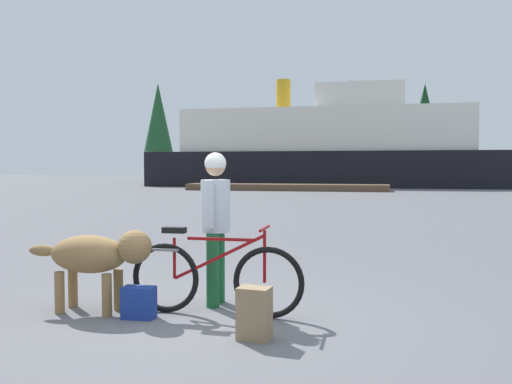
{
  "coord_description": "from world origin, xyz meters",
  "views": [
    {
      "loc": [
        1.71,
        -5.05,
        1.51
      ],
      "look_at": [
        0.15,
        2.1,
        1.17
      ],
      "focal_mm": 38.08,
      "sensor_mm": 36.0,
      "label": 1
    }
  ],
  "objects_px": {
    "backpack": "(254,313)",
    "handbag_pannier": "(139,302)",
    "bicycle": "(214,277)",
    "ferry_boat": "(326,149)",
    "dog": "(97,256)",
    "person_cyclist": "(216,214)"
  },
  "relations": [
    {
      "from": "bicycle",
      "to": "ferry_boat",
      "type": "distance_m",
      "value": 36.64
    },
    {
      "from": "dog",
      "to": "backpack",
      "type": "height_order",
      "value": "dog"
    },
    {
      "from": "backpack",
      "to": "handbag_pannier",
      "type": "bearing_deg",
      "value": 162.39
    },
    {
      "from": "person_cyclist",
      "to": "backpack",
      "type": "xyz_separation_m",
      "value": [
        0.67,
        -1.08,
        -0.77
      ]
    },
    {
      "from": "dog",
      "to": "handbag_pannier",
      "type": "bearing_deg",
      "value": -13.61
    },
    {
      "from": "handbag_pannier",
      "to": "ferry_boat",
      "type": "relative_size",
      "value": 0.01
    },
    {
      "from": "dog",
      "to": "backpack",
      "type": "bearing_deg",
      "value": -16.46
    },
    {
      "from": "dog",
      "to": "handbag_pannier",
      "type": "relative_size",
      "value": 4.32
    },
    {
      "from": "bicycle",
      "to": "dog",
      "type": "relative_size",
      "value": 1.31
    },
    {
      "from": "dog",
      "to": "ferry_boat",
      "type": "height_order",
      "value": "ferry_boat"
    },
    {
      "from": "person_cyclist",
      "to": "dog",
      "type": "height_order",
      "value": "person_cyclist"
    },
    {
      "from": "dog",
      "to": "handbag_pannier",
      "type": "height_order",
      "value": "dog"
    },
    {
      "from": "dog",
      "to": "backpack",
      "type": "relative_size",
      "value": 3.0
    },
    {
      "from": "person_cyclist",
      "to": "backpack",
      "type": "distance_m",
      "value": 1.49
    },
    {
      "from": "handbag_pannier",
      "to": "ferry_boat",
      "type": "distance_m",
      "value": 36.89
    },
    {
      "from": "dog",
      "to": "handbag_pannier",
      "type": "distance_m",
      "value": 0.69
    },
    {
      "from": "person_cyclist",
      "to": "ferry_boat",
      "type": "xyz_separation_m",
      "value": [
        -1.92,
        36.09,
        1.84
      ]
    },
    {
      "from": "handbag_pannier",
      "to": "ferry_boat",
      "type": "xyz_separation_m",
      "value": [
        -1.32,
        36.76,
        2.68
      ]
    },
    {
      "from": "bicycle",
      "to": "ferry_boat",
      "type": "xyz_separation_m",
      "value": [
        -2.03,
        36.5,
        2.45
      ]
    },
    {
      "from": "handbag_pannier",
      "to": "bicycle",
      "type": "bearing_deg",
      "value": 20.42
    },
    {
      "from": "person_cyclist",
      "to": "backpack",
      "type": "relative_size",
      "value": 3.61
    },
    {
      "from": "dog",
      "to": "ferry_boat",
      "type": "xyz_separation_m",
      "value": [
        -0.79,
        36.64,
        2.25
      ]
    }
  ]
}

